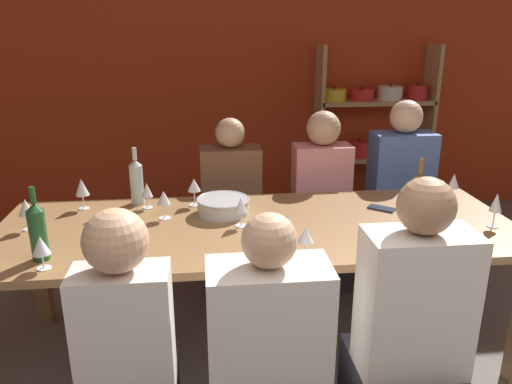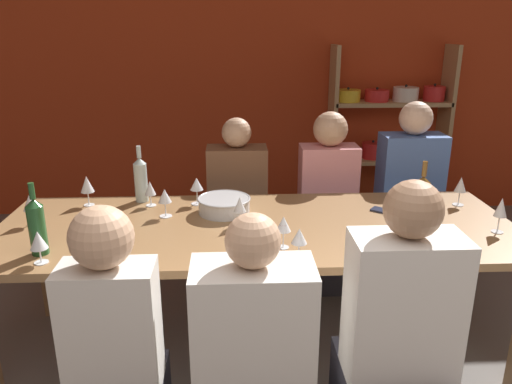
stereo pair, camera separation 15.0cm
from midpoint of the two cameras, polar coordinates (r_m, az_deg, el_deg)
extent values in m
cube|color=#B23819|center=(4.73, 1.97, 13.59)|extent=(8.80, 0.06, 2.70)
cube|color=tan|center=(4.71, 9.55, 6.51)|extent=(0.04, 0.30, 1.60)
cube|color=tan|center=(5.04, 21.45, 6.27)|extent=(0.04, 0.30, 1.60)
cube|color=tan|center=(5.06, 14.94, -2.24)|extent=(1.06, 0.30, 0.04)
cylinder|color=#338447|center=(4.93, 10.62, -1.55)|extent=(0.20, 0.20, 0.11)
sphere|color=black|center=(4.90, 10.66, -0.81)|extent=(0.02, 0.02, 0.02)
cylinder|color=#338447|center=(4.99, 13.57, -1.41)|extent=(0.22, 0.22, 0.13)
sphere|color=black|center=(4.97, 13.64, -0.59)|extent=(0.02, 0.02, 0.02)
cylinder|color=#235BAD|center=(5.08, 16.43, -1.49)|extent=(0.19, 0.19, 0.10)
sphere|color=black|center=(5.06, 16.49, -0.84)|extent=(0.02, 0.02, 0.02)
cylinder|color=silver|center=(5.17, 19.20, -1.32)|extent=(0.24, 0.24, 0.12)
sphere|color=black|center=(5.14, 19.29, -0.59)|extent=(0.02, 0.02, 0.02)
cube|color=tan|center=(4.90, 15.45, 3.59)|extent=(1.06, 0.30, 0.04)
cylinder|color=red|center=(4.78, 10.98, 4.35)|extent=(0.21, 0.21, 0.09)
sphere|color=black|center=(4.76, 11.03, 5.04)|extent=(0.02, 0.02, 0.02)
cylinder|color=red|center=(4.84, 14.05, 4.64)|extent=(0.20, 0.20, 0.15)
sphere|color=black|center=(4.82, 14.13, 5.62)|extent=(0.02, 0.02, 0.02)
cylinder|color=silver|center=(4.92, 17.01, 4.59)|extent=(0.24, 0.24, 0.14)
sphere|color=black|center=(4.90, 17.10, 5.54)|extent=(0.02, 0.02, 0.02)
cylinder|color=gold|center=(5.02, 19.85, 4.51)|extent=(0.24, 0.24, 0.14)
sphere|color=black|center=(5.00, 19.95, 5.40)|extent=(0.02, 0.02, 0.02)
cube|color=tan|center=(4.80, 16.00, 9.74)|extent=(1.06, 0.30, 0.04)
cylinder|color=gold|center=(4.68, 11.39, 10.75)|extent=(0.22, 0.22, 0.11)
sphere|color=black|center=(4.67, 11.44, 11.54)|extent=(0.02, 0.02, 0.02)
cylinder|color=red|center=(4.75, 14.53, 10.63)|extent=(0.22, 0.22, 0.10)
sphere|color=black|center=(4.74, 14.60, 11.39)|extent=(0.02, 0.02, 0.02)
cylinder|color=silver|center=(4.83, 17.59, 10.61)|extent=(0.23, 0.23, 0.13)
sphere|color=black|center=(4.82, 17.68, 11.49)|extent=(0.02, 0.02, 0.02)
cylinder|color=red|center=(4.93, 20.53, 10.50)|extent=(0.19, 0.19, 0.13)
sphere|color=black|center=(4.92, 20.63, 11.40)|extent=(0.02, 0.02, 0.02)
cube|color=olive|center=(2.64, 1.73, -4.21)|extent=(2.73, 1.00, 0.04)
cube|color=olive|center=(3.35, -21.60, -7.52)|extent=(0.08, 0.08, 0.72)
cube|color=olive|center=(3.50, 22.71, -6.56)|extent=(0.08, 0.08, 0.72)
cylinder|color=#B7BABC|center=(2.79, -2.13, -1.55)|extent=(0.29, 0.29, 0.09)
torus|color=#B7BABC|center=(2.77, -2.14, -0.78)|extent=(0.30, 0.30, 0.01)
cylinder|color=#B2C6C1|center=(3.01, -11.63, 1.06)|extent=(0.08, 0.08, 0.23)
cone|color=#B2C6C1|center=(2.97, -11.80, 3.50)|extent=(0.08, 0.08, 0.03)
cylinder|color=#B2C6C1|center=(2.96, -11.86, 4.49)|extent=(0.03, 0.03, 0.07)
cylinder|color=#1E4C23|center=(2.44, -22.11, -4.09)|extent=(0.08, 0.08, 0.23)
cone|color=#1E4C23|center=(2.40, -22.49, -1.15)|extent=(0.08, 0.08, 0.03)
cylinder|color=#1E4C23|center=(2.38, -22.64, 0.09)|extent=(0.03, 0.03, 0.07)
cylinder|color=brown|center=(2.85, 19.79, -0.95)|extent=(0.08, 0.08, 0.20)
cone|color=brown|center=(2.81, 20.05, 1.34)|extent=(0.08, 0.08, 0.04)
cylinder|color=brown|center=(2.80, 20.18, 2.49)|extent=(0.03, 0.03, 0.08)
cylinder|color=white|center=(2.94, -5.28, -1.35)|extent=(0.07, 0.07, 0.00)
cylinder|color=white|center=(2.93, -5.30, -0.54)|extent=(0.01, 0.01, 0.08)
cone|color=white|center=(2.91, -5.35, 0.93)|extent=(0.08, 0.08, 0.07)
cylinder|color=white|center=(2.27, 6.78, -7.60)|extent=(0.07, 0.07, 0.00)
cylinder|color=white|center=(2.26, 6.82, -6.71)|extent=(0.01, 0.01, 0.07)
cone|color=white|center=(2.23, 6.89, -5.03)|extent=(0.07, 0.07, 0.07)
cylinder|color=beige|center=(2.24, 6.87, -5.43)|extent=(0.04, 0.04, 0.03)
cylinder|color=white|center=(2.95, -10.48, -1.52)|extent=(0.06, 0.06, 0.00)
cylinder|color=white|center=(2.94, -10.51, -0.90)|extent=(0.01, 0.01, 0.06)
cone|color=white|center=(2.92, -10.60, 0.45)|extent=(0.06, 0.06, 0.08)
cylinder|color=maroon|center=(2.93, -10.57, 0.07)|extent=(0.04, 0.04, 0.03)
cylinder|color=white|center=(2.78, -8.74, -2.75)|extent=(0.07, 0.07, 0.00)
cylinder|color=white|center=(2.76, -8.78, -1.94)|extent=(0.01, 0.01, 0.08)
cone|color=white|center=(2.73, -8.86, -0.43)|extent=(0.07, 0.07, 0.07)
cylinder|color=white|center=(3.05, -17.20, -1.43)|extent=(0.06, 0.06, 0.00)
cylinder|color=white|center=(3.03, -17.28, -0.70)|extent=(0.01, 0.01, 0.08)
cone|color=white|center=(3.01, -17.43, 0.86)|extent=(0.08, 0.08, 0.09)
cylinder|color=beige|center=(3.02, -17.39, 0.42)|extent=(0.04, 0.04, 0.04)
cylinder|color=white|center=(2.62, -0.20, -3.85)|extent=(0.06, 0.06, 0.00)
cylinder|color=white|center=(2.60, -0.20, -3.04)|extent=(0.01, 0.01, 0.08)
cone|color=white|center=(2.58, -0.20, -1.43)|extent=(0.06, 0.06, 0.08)
cylinder|color=beige|center=(2.58, -0.20, -1.85)|extent=(0.04, 0.04, 0.03)
cylinder|color=white|center=(2.85, -22.75, -3.44)|extent=(0.06, 0.06, 0.00)
cylinder|color=white|center=(2.84, -22.85, -2.67)|extent=(0.01, 0.01, 0.08)
cone|color=white|center=(2.81, -23.05, -1.12)|extent=(0.08, 0.08, 0.08)
cylinder|color=beige|center=(2.82, -23.00, -1.53)|extent=(0.04, 0.04, 0.03)
cylinder|color=white|center=(3.18, 23.35, -1.35)|extent=(0.06, 0.06, 0.00)
cylinder|color=white|center=(3.16, 23.44, -0.64)|extent=(0.01, 0.01, 0.08)
cone|color=white|center=(3.14, 23.64, 0.79)|extent=(0.07, 0.07, 0.09)
cylinder|color=beige|center=(3.14, 23.58, 0.41)|extent=(0.04, 0.04, 0.03)
cylinder|color=white|center=(2.85, 27.22, -4.08)|extent=(0.06, 0.06, 0.00)
cylinder|color=white|center=(2.84, 27.34, -3.27)|extent=(0.01, 0.01, 0.08)
cone|color=white|center=(2.81, 27.61, -1.57)|extent=(0.06, 0.06, 0.10)
cylinder|color=white|center=(2.44, 22.61, -7.11)|extent=(0.06, 0.06, 0.00)
cylinder|color=white|center=(2.43, 22.71, -6.38)|extent=(0.01, 0.01, 0.06)
cone|color=white|center=(2.40, 22.94, -4.70)|extent=(0.06, 0.06, 0.09)
cylinder|color=maroon|center=(2.41, 22.87, -5.21)|extent=(0.03, 0.03, 0.04)
cylinder|color=white|center=(2.38, 4.92, -6.34)|extent=(0.06, 0.06, 0.00)
cylinder|color=white|center=(2.36, 4.95, -5.39)|extent=(0.01, 0.01, 0.08)
cone|color=white|center=(2.33, 5.01, -3.65)|extent=(0.07, 0.07, 0.07)
cylinder|color=maroon|center=(2.34, 4.99, -4.06)|extent=(0.04, 0.04, 0.03)
cylinder|color=white|center=(2.39, -21.67, -7.51)|extent=(0.06, 0.06, 0.00)
cylinder|color=white|center=(2.38, -21.77, -6.76)|extent=(0.01, 0.01, 0.07)
cone|color=white|center=(2.35, -21.98, -5.13)|extent=(0.08, 0.08, 0.08)
cylinder|color=maroon|center=(2.36, -21.92, -5.59)|extent=(0.04, 0.04, 0.03)
cube|color=#1E2338|center=(2.92, 15.92, -2.12)|extent=(0.16, 0.15, 0.01)
cube|color=silver|center=(1.96, -14.07, -14.94)|extent=(0.35, 0.19, 0.51)
sphere|color=tan|center=(1.79, -14.98, -5.05)|extent=(0.23, 0.23, 0.23)
cube|color=#2D2D38|center=(3.59, -0.87, -6.56)|extent=(0.41, 0.51, 0.46)
cube|color=brown|center=(3.41, -0.91, 0.92)|extent=(0.41, 0.22, 0.52)
sphere|color=tan|center=(3.32, -0.94, 6.80)|extent=(0.20, 0.20, 0.20)
cube|color=silver|center=(1.90, 2.00, -15.81)|extent=(0.45, 0.25, 0.54)
sphere|color=tan|center=(1.72, 2.14, -5.61)|extent=(0.20, 0.20, 0.20)
cube|color=#2D2D38|center=(3.80, 17.52, -6.06)|extent=(0.42, 0.53, 0.46)
cube|color=#4C70B7|center=(3.62, 18.32, 1.60)|extent=(0.42, 0.23, 0.60)
sphere|color=beige|center=(3.53, 18.99, 7.98)|extent=(0.22, 0.22, 0.22)
cube|color=silver|center=(1.96, 18.59, -12.54)|extent=(0.40, 0.22, 0.57)
sphere|color=#9E7556|center=(1.80, 19.83, -1.90)|extent=(0.20, 0.20, 0.20)
cube|color=#2D2D38|center=(3.63, 9.01, -7.05)|extent=(0.39, 0.48, 0.41)
cube|color=pink|center=(3.45, 9.42, 0.43)|extent=(0.39, 0.21, 0.59)
sphere|color=tan|center=(3.34, 9.79, 7.11)|extent=(0.23, 0.23, 0.23)
camera|label=1|loc=(0.07, -88.40, 0.54)|focal=35.00mm
camera|label=2|loc=(0.07, 91.60, -0.54)|focal=35.00mm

